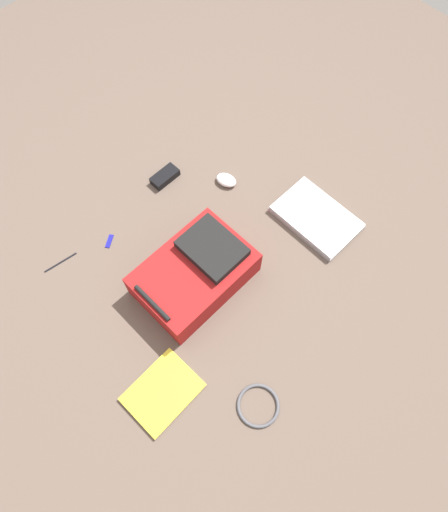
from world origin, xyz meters
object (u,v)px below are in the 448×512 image
usb_stick (109,241)px  cable_coil (258,406)px  computer_mouse (226,180)px  power_brick (165,177)px  backpack (196,272)px  laptop (316,217)px  pen_black (60,262)px  book_blue (163,392)px

usb_stick → cable_coil: bearing=178.6°
computer_mouse → usb_stick: bearing=-28.0°
cable_coil → power_brick: power_brick is taller
cable_coil → usb_stick: 0.86m
backpack → cable_coil: 0.52m
computer_mouse → power_brick: 0.27m
cable_coil → power_brick: size_ratio=1.19×
power_brick → usb_stick: 0.37m
laptop → computer_mouse: bearing=19.7°
cable_coil → pen_black: cable_coil is taller
book_blue → cable_coil: 0.33m
laptop → book_blue: size_ratio=1.33×
backpack → computer_mouse: size_ratio=4.76×
book_blue → pen_black: book_blue is taller
power_brick → cable_coil: bearing=157.8°
computer_mouse → cable_coil: bearing=37.3°
laptop → cable_coil: size_ratio=2.28×
cable_coil → usb_stick: size_ratio=2.48×
computer_mouse → cable_coil: size_ratio=0.62×
power_brick → laptop: bearing=-151.5°
cable_coil → backpack: bearing=-18.3°
laptop → book_blue: laptop is taller
pen_black → computer_mouse: bearing=-103.5°
power_brick → pen_black: bearing=91.9°
computer_mouse → pen_black: 0.76m
computer_mouse → cable_coil: (-0.74, 0.56, -0.01)m
laptop → cable_coil: (-0.35, 0.70, -0.01)m
backpack → laptop: size_ratio=1.28×
usb_stick → backpack: bearing=-158.9°
pen_black → laptop: bearing=-122.9°
computer_mouse → pen_black: bearing=-29.1°
book_blue → usb_stick: size_ratio=4.24×
backpack → pen_black: (0.43, 0.34, -0.07)m
cable_coil → pen_black: size_ratio=1.06×
laptop → power_brick: size_ratio=2.71×
book_blue → cable_coil: bearing=-141.4°
backpack → pen_black: size_ratio=3.11×
book_blue → computer_mouse: (0.48, -0.77, 0.01)m
laptop → cable_coil: laptop is taller
backpack → computer_mouse: backpack is taller
laptop → computer_mouse: computer_mouse is taller
book_blue → power_brick: 0.90m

